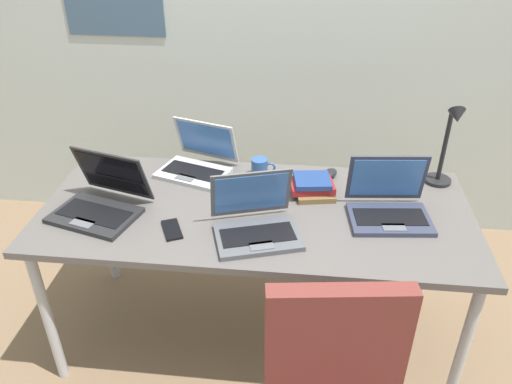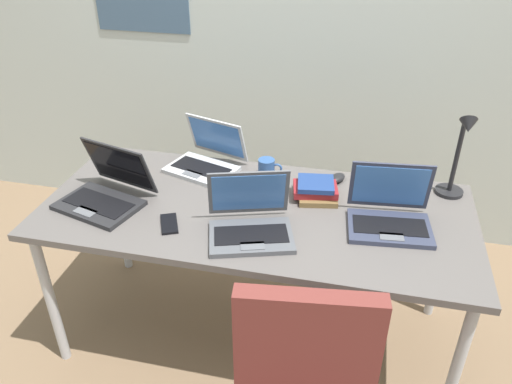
{
  "view_description": "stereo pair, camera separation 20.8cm",
  "coord_description": "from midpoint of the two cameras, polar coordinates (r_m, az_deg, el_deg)",
  "views": [
    {
      "loc": [
        0.19,
        -1.77,
        1.91
      ],
      "look_at": [
        0.0,
        0.0,
        0.82
      ],
      "focal_mm": 35.53,
      "sensor_mm": 36.0,
      "label": 1
    },
    {
      "loc": [
        0.4,
        -1.73,
        1.91
      ],
      "look_at": [
        0.0,
        0.0,
        0.82
      ],
      "focal_mm": 35.53,
      "sensor_mm": 36.0,
      "label": 2
    }
  ],
  "objects": [
    {
      "name": "computer_mouse",
      "position": [
        2.35,
        5.81,
        2.0
      ],
      "size": [
        0.1,
        0.11,
        0.03
      ],
      "primitive_type": "ellipsoid",
      "rotation": [
        0.0,
        0.0,
        -0.5
      ],
      "color": "black",
      "rests_on": "desk"
    },
    {
      "name": "ground_plane",
      "position": [
        2.6,
        -2.37,
        -15.66
      ],
      "size": [
        12.0,
        12.0,
        0.0
      ],
      "primitive_type": "plane",
      "color": "#7A6047"
    },
    {
      "name": "book_stack",
      "position": [
        2.2,
        3.74,
        0.52
      ],
      "size": [
        0.21,
        0.18,
        0.08
      ],
      "color": "brown",
      "rests_on": "desk"
    },
    {
      "name": "coffee_mug",
      "position": [
        2.33,
        -2.1,
        2.68
      ],
      "size": [
        0.11,
        0.08,
        0.09
      ],
      "color": "#2D518C",
      "rests_on": "desk"
    },
    {
      "name": "laptop_near_lamp",
      "position": [
        2.4,
        -9.12,
        3.24
      ],
      "size": [
        0.38,
        0.36,
        0.23
      ],
      "color": "#B7BABC",
      "rests_on": "desk"
    },
    {
      "name": "pill_bottle",
      "position": [
        2.41,
        -16.61,
        2.14
      ],
      "size": [
        0.04,
        0.04,
        0.08
      ],
      "color": "gold",
      "rests_on": "desk"
    },
    {
      "name": "cell_phone",
      "position": [
        2.03,
        -12.36,
        -4.25
      ],
      "size": [
        0.11,
        0.15,
        0.01
      ],
      "primitive_type": "cube",
      "rotation": [
        0.0,
        0.0,
        0.43
      ],
      "color": "black",
      "rests_on": "desk"
    },
    {
      "name": "wall_back",
      "position": [
        2.93,
        0.27,
        19.5
      ],
      "size": [
        6.0,
        0.13,
        2.6
      ],
      "color": "#B2BCB7",
      "rests_on": "ground_plane"
    },
    {
      "name": "laptop_mid_desk",
      "position": [
        2.09,
        12.01,
        -1.64
      ],
      "size": [
        0.35,
        0.29,
        0.24
      ],
      "color": "#33384C",
      "rests_on": "desk"
    },
    {
      "name": "laptop_far_corner",
      "position": [
        1.95,
        -3.09,
        -3.6
      ],
      "size": [
        0.39,
        0.36,
        0.23
      ],
      "color": "#515459",
      "rests_on": "desk"
    },
    {
      "name": "laptop_back_left",
      "position": [
        2.2,
        -19.76,
        -1.14
      ],
      "size": [
        0.41,
        0.39,
        0.24
      ],
      "color": "#232326",
      "rests_on": "desk"
    },
    {
      "name": "desk_lamp",
      "position": [
        2.3,
        18.34,
        4.87
      ],
      "size": [
        0.12,
        0.18,
        0.4
      ],
      "color": "black",
      "rests_on": "desk"
    },
    {
      "name": "desk",
      "position": [
        2.15,
        -2.77,
        -3.19
      ],
      "size": [
        1.8,
        0.8,
        0.74
      ],
      "color": "#595451",
      "rests_on": "ground_plane"
    }
  ]
}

